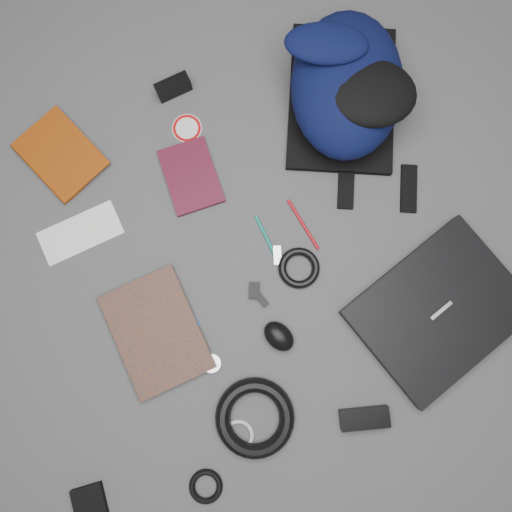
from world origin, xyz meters
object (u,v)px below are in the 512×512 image
object	(u,v)px
laptop	(438,311)
textbook_red	(37,175)
power_brick	(364,418)
comic_book	(119,350)
compact_camera	(173,87)
backpack	(347,85)
pouch	(89,502)
dvd_case	(191,176)
mouse	(279,336)

from	to	relation	value
laptop	textbook_red	world-z (taller)	laptop
power_brick	comic_book	bearing A→B (deg)	159.41
laptop	comic_book	xyz separation A→B (m)	(-0.82, 0.20, -0.01)
textbook_red	compact_camera	size ratio (longest dim) A/B	2.34
backpack	pouch	bearing A→B (deg)	-118.32
laptop	textbook_red	size ratio (longest dim) A/B	1.81
dvd_case	textbook_red	bearing A→B (deg)	161.11
backpack	laptop	size ratio (longest dim) A/B	1.11
comic_book	power_brick	xyz separation A→B (m)	(0.54, -0.39, 0.00)
dvd_case	comic_book	bearing A→B (deg)	-129.89
laptop	power_brick	bearing A→B (deg)	-164.87
backpack	comic_book	xyz separation A→B (m)	(-0.80, -0.44, -0.08)
mouse	pouch	bearing A→B (deg)	175.43
laptop	compact_camera	xyz separation A→B (m)	(-0.45, 0.82, 0.01)
textbook_red	pouch	bearing A→B (deg)	-121.86
compact_camera	backpack	bearing A→B (deg)	-29.16
laptop	comic_book	world-z (taller)	laptop
compact_camera	power_brick	distance (m)	1.02
textbook_red	pouch	xyz separation A→B (m)	(-0.13, -0.85, -0.00)
comic_book	mouse	distance (m)	0.42
laptop	pouch	world-z (taller)	laptop
backpack	mouse	bearing A→B (deg)	-101.92
mouse	compact_camera	bearing A→B (deg)	67.68
laptop	dvd_case	distance (m)	0.75
backpack	mouse	distance (m)	0.68
backpack	compact_camera	xyz separation A→B (m)	(-0.43, 0.19, -0.07)
comic_book	textbook_red	bearing A→B (deg)	92.19
backpack	compact_camera	size ratio (longest dim) A/B	4.74
mouse	pouch	xyz separation A→B (m)	(-0.59, -0.22, -0.01)
backpack	dvd_case	bearing A→B (deg)	-148.64
power_brick	backpack	bearing A→B (deg)	87.23
comic_book	mouse	xyz separation A→B (m)	(0.40, -0.11, 0.01)
power_brick	pouch	bearing A→B (deg)	-169.05
laptop	comic_book	distance (m)	0.84
textbook_red	pouch	distance (m)	0.87
textbook_red	mouse	xyz separation A→B (m)	(0.46, -0.64, 0.01)
compact_camera	power_brick	size ratio (longest dim) A/B	0.77
comic_book	pouch	xyz separation A→B (m)	(-0.19, -0.33, -0.00)
power_brick	pouch	size ratio (longest dim) A/B	1.58
textbook_red	pouch	size ratio (longest dim) A/B	2.86
laptop	pouch	distance (m)	1.02
textbook_red	dvd_case	world-z (taller)	textbook_red
textbook_red	power_brick	bearing A→B (deg)	-79.94
dvd_case	pouch	size ratio (longest dim) A/B	2.44
compact_camera	dvd_case	bearing A→B (deg)	-104.26
backpack	dvd_case	xyz separation A→B (m)	(-0.47, -0.06, -0.09)
dvd_case	mouse	world-z (taller)	mouse
backpack	pouch	world-z (taller)	backpack
textbook_red	power_brick	distance (m)	1.09
laptop	compact_camera	world-z (taller)	compact_camera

